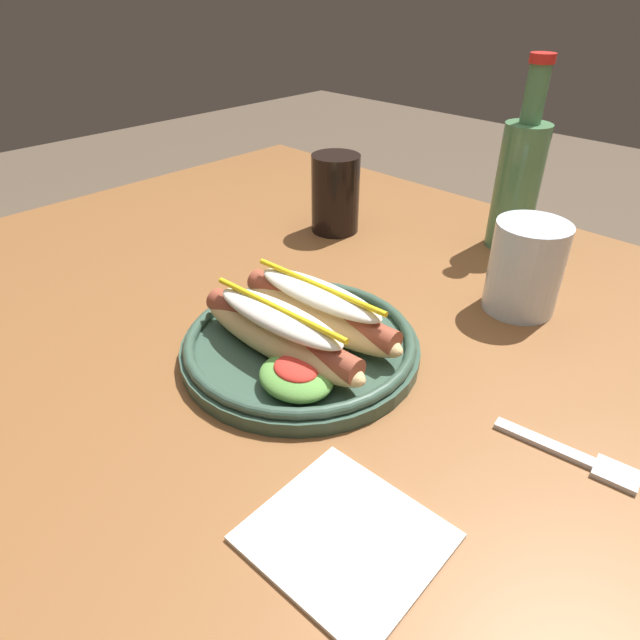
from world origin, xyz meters
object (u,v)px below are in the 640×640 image
object	(u,v)px
fork	(577,457)
napkin	(346,537)
glass_bottle	(518,179)
hot_dog_plate	(300,336)
water_cup	(525,267)
soda_cup	(335,194)

from	to	relation	value
fork	napkin	xyz separation A→B (m)	(-0.09, -0.19, -0.00)
fork	glass_bottle	size ratio (longest dim) A/B	0.46
hot_dog_plate	water_cup	world-z (taller)	water_cup
hot_dog_plate	napkin	world-z (taller)	hot_dog_plate
fork	napkin	bearing A→B (deg)	-122.21
water_cup	glass_bottle	xyz separation A→B (m)	(-0.10, 0.16, 0.05)
hot_dog_plate	glass_bottle	bearing A→B (deg)	87.41
fork	soda_cup	bearing A→B (deg)	148.39
hot_dog_plate	water_cup	xyz separation A→B (m)	(0.12, 0.26, 0.03)
fork	napkin	distance (m)	0.21
napkin	soda_cup	bearing A→B (deg)	133.82
hot_dog_plate	napkin	xyz separation A→B (m)	(0.19, -0.13, -0.02)
soda_cup	napkin	world-z (taller)	soda_cup
glass_bottle	hot_dog_plate	bearing A→B (deg)	-92.59
soda_cup	glass_bottle	distance (m)	0.27
glass_bottle	soda_cup	bearing A→B (deg)	-148.01
fork	water_cup	size ratio (longest dim) A/B	1.10
fork	soda_cup	size ratio (longest dim) A/B	1.02
water_cup	napkin	distance (m)	0.40
glass_bottle	napkin	size ratio (longest dim) A/B	2.02
soda_cup	napkin	bearing A→B (deg)	-46.18
hot_dog_plate	soda_cup	xyz separation A→B (m)	(-0.20, 0.27, 0.03)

